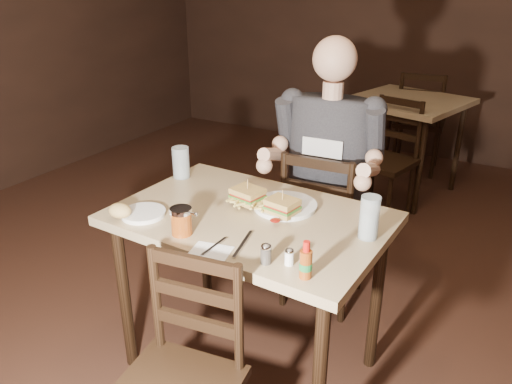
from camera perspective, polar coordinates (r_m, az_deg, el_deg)
The scene contains 23 objects.
room_shell at distance 1.64m, azimuth 1.84°, elevation 14.47°, with size 7.00×7.00×7.00m.
main_table at distance 2.06m, azimuth -0.69°, elevation -4.90°, with size 1.11×0.77×0.77m.
bg_table at distance 4.14m, azimuth 16.87°, elevation 8.95°, with size 0.98×0.98×0.77m.
chair_far at distance 2.66m, azimuth 7.90°, elevation -3.87°, with size 0.41×0.45×0.88m, color black, non-canonical shape.
bg_chair_far at distance 4.72m, azimuth 18.19°, elevation 7.65°, with size 0.42×0.46×0.91m, color black, non-canonical shape.
bg_chair_near at distance 3.70m, azimuth 14.32°, elevation 3.43°, with size 0.39×0.43×0.85m, color black, non-canonical shape.
diner at distance 2.43m, azimuth 8.17°, elevation 5.96°, with size 0.55×0.43×0.95m, color #2F3034, non-canonical shape.
dinner_plate at distance 2.07m, azimuth 3.31°, elevation -1.64°, with size 0.26×0.26×0.01m, color white.
sandwich_left at distance 2.07m, azimuth -0.96°, elevation 0.19°, with size 0.12×0.10×0.10m, color tan, non-canonical shape.
sandwich_right at distance 1.97m, azimuth 3.04°, elevation -1.10°, with size 0.12×0.10×0.10m, color tan, non-canonical shape.
fries_pile at distance 2.04m, azimuth -0.27°, elevation -1.24°, with size 0.25×0.18×0.04m, color #DCC66A, non-canonical shape.
ketchup_dollop at distance 1.93m, azimuth 2.21°, elevation -3.25°, with size 0.04×0.04×0.01m, color maroon.
glass_left at distance 2.39m, azimuth -8.58°, elevation 3.36°, with size 0.08×0.08×0.15m, color silver.
glass_right at distance 1.85m, azimuth 12.83°, elevation -2.85°, with size 0.07×0.07×0.16m, color silver.
hot_sauce at distance 1.59m, azimuth 5.73°, elevation -7.70°, with size 0.04×0.04×0.13m, color #7D360E, non-canonical shape.
salt_shaker at distance 1.67m, azimuth 3.83°, elevation -7.42°, with size 0.03×0.03×0.06m, color white, non-canonical shape.
pepper_shaker at distance 1.68m, azimuth 1.15°, elevation -7.11°, with size 0.04×0.04×0.07m, color #38332D, non-canonical shape.
syrup_dispenser at distance 1.87m, azimuth -8.53°, elevation -3.31°, with size 0.08×0.08×0.11m, color #7D360E, non-canonical shape.
napkin at distance 1.75m, azimuth -5.34°, elevation -6.95°, with size 0.14×0.13×0.00m, color white.
knife at distance 1.79m, azimuth -1.53°, elevation -5.94°, with size 0.01×0.20×0.00m, color silver.
fork at distance 1.78m, azimuth -4.82°, elevation -6.20°, with size 0.01×0.15×0.00m, color silver.
side_plate at distance 2.05m, azimuth -12.76°, elevation -2.48°, with size 0.17×0.17×0.01m, color white.
bread_roll at distance 2.02m, azimuth -15.29°, elevation -2.06°, with size 0.10×0.08×0.06m, color tan.
Camera 1 is at (0.76, -1.43, 1.66)m, focal length 35.00 mm.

